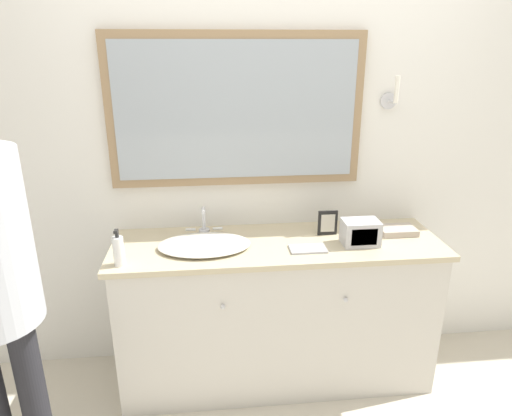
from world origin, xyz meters
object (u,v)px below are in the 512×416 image
Objects in this scene: picture_frame at (328,223)px; appliance_box at (360,233)px; sink_basin at (204,244)px; soap_bottle at (119,250)px.

appliance_box is at bearing -45.79° from picture_frame.
appliance_box is at bearing -3.35° from sink_basin.
sink_basin is 2.58× the size of soap_bottle.
sink_basin is at bearing 176.65° from appliance_box.
sink_basin is 0.44m from soap_bottle.
soap_bottle is at bearing -174.57° from appliance_box.
picture_frame is at bearing 13.51° from soap_bottle.
picture_frame is at bearing 8.02° from sink_basin.
picture_frame is at bearing 134.21° from appliance_box.
sink_basin is 3.42× the size of picture_frame.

